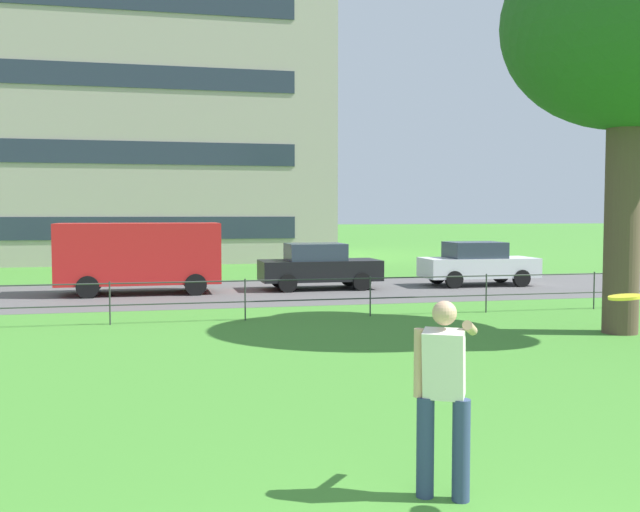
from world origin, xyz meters
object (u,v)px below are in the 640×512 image
(frisbee, at_px, (625,297))
(person_thrower, at_px, (444,392))
(car_black_far_left, at_px, (319,266))
(tree_large_lawn, at_px, (635,28))
(apartment_building_background, at_px, (63,124))
(panel_van_right, at_px, (140,254))
(car_white_center, at_px, (477,263))

(frisbee, bearing_deg, person_thrower, 151.20)
(person_thrower, bearing_deg, car_black_far_left, 81.07)
(tree_large_lawn, distance_m, apartment_building_background, 32.55)
(tree_large_lawn, relative_size, frisbee, 25.29)
(tree_large_lawn, height_order, person_thrower, tree_large_lawn)
(person_thrower, distance_m, panel_van_right, 17.87)
(car_black_far_left, relative_size, apartment_building_background, 0.14)
(frisbee, bearing_deg, panel_van_right, 103.34)
(tree_large_lawn, xyz_separation_m, panel_van_right, (-10.35, 10.05, -5.15))
(panel_van_right, xyz_separation_m, car_black_far_left, (5.82, 0.09, -0.49))
(panel_van_right, bearing_deg, car_black_far_left, 0.85)
(panel_van_right, height_order, apartment_building_background, apartment_building_background)
(panel_van_right, bearing_deg, frisbee, -76.66)
(car_white_center, bearing_deg, person_thrower, -115.74)
(tree_large_lawn, relative_size, car_black_far_left, 2.18)
(tree_large_lawn, distance_m, frisbee, 11.19)
(panel_van_right, relative_size, car_white_center, 1.25)
(person_thrower, distance_m, car_white_center, 19.63)
(tree_large_lawn, relative_size, person_thrower, 4.87)
(person_thrower, xyz_separation_m, car_white_center, (8.52, 17.68, -0.19))
(frisbee, distance_m, apartment_building_background, 38.68)
(person_thrower, relative_size, apartment_building_background, 0.06)
(frisbee, xyz_separation_m, car_white_center, (7.22, 18.39, -1.09))
(frisbee, relative_size, car_black_far_left, 0.09)
(panel_van_right, distance_m, car_white_center, 11.58)
(person_thrower, distance_m, apartment_building_background, 37.85)
(car_black_far_left, bearing_deg, person_thrower, -98.93)
(panel_van_right, height_order, car_white_center, panel_van_right)
(person_thrower, height_order, apartment_building_background, apartment_building_background)
(car_white_center, height_order, apartment_building_background, apartment_building_background)
(panel_van_right, distance_m, apartment_building_background, 20.40)
(tree_large_lawn, distance_m, person_thrower, 11.85)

